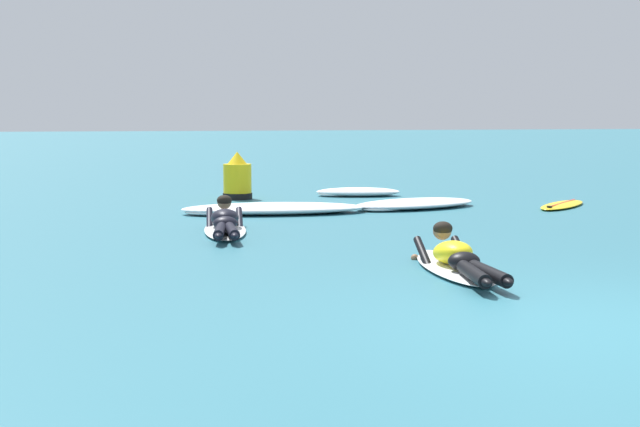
# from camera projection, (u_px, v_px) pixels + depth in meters

# --- Properties ---
(ground_plane) EXTENTS (120.00, 120.00, 0.00)m
(ground_plane) POSITION_uv_depth(u_px,v_px,m) (336.00, 204.00, 17.27)
(ground_plane) COLOR #2D6B7A
(surfer_near) EXTENTS (0.69, 2.63, 0.55)m
(surfer_near) POSITION_uv_depth(u_px,v_px,m) (456.00, 260.00, 9.92)
(surfer_near) COLOR white
(surfer_near) RESTS_ON ground
(surfer_far) EXTENTS (0.77, 2.70, 0.55)m
(surfer_far) POSITION_uv_depth(u_px,v_px,m) (225.00, 224.00, 13.13)
(surfer_far) COLOR white
(surfer_far) RESTS_ON ground
(drifting_surfboard) EXTENTS (1.67, 1.78, 0.16)m
(drifting_surfboard) POSITION_uv_depth(u_px,v_px,m) (562.00, 205.00, 16.68)
(drifting_surfboard) COLOR yellow
(drifting_surfboard) RESTS_ON ground
(whitewater_front) EXTENTS (1.79, 1.00, 0.17)m
(whitewater_front) POSITION_uv_depth(u_px,v_px,m) (358.00, 192.00, 18.74)
(whitewater_front) COLOR white
(whitewater_front) RESTS_ON ground
(whitewater_mid_left) EXTENTS (3.13, 1.23, 0.18)m
(whitewater_mid_left) POSITION_uv_depth(u_px,v_px,m) (274.00, 209.00, 15.58)
(whitewater_mid_left) COLOR white
(whitewater_mid_left) RESTS_ON ground
(whitewater_mid_right) EXTENTS (2.62, 1.78, 0.16)m
(whitewater_mid_right) POSITION_uv_depth(u_px,v_px,m) (415.00, 204.00, 16.48)
(whitewater_mid_right) COLOR white
(whitewater_mid_right) RESTS_ON ground
(channel_marker_buoy) EXTENTS (0.58, 0.58, 0.93)m
(channel_marker_buoy) POSITION_uv_depth(u_px,v_px,m) (237.00, 181.00, 18.11)
(channel_marker_buoy) COLOR yellow
(channel_marker_buoy) RESTS_ON ground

